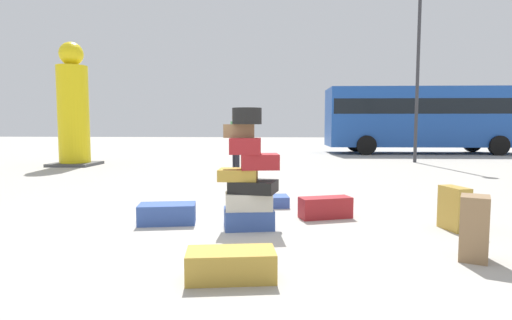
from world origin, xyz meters
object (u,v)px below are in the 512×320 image
suitcase_navy_behind_tower (167,214)px  suitcase_maroon_left_side (325,208)px  suitcase_tan_white_trunk (231,265)px  lamp_post (419,44)px  suitcase_navy_foreground_far (266,201)px  parked_bus (423,116)px  yellow_dummy_statue (73,111)px  suitcase_tower (248,180)px  person_bearded_onlooker (236,138)px  suitcase_tan_right_side (454,208)px  suitcase_brown_foreground_near (474,228)px

suitcase_navy_behind_tower → suitcase_maroon_left_side: size_ratio=1.02×
suitcase_tan_white_trunk → lamp_post: size_ratio=0.12×
suitcase_navy_foreground_far → parked_bus: (6.92, 13.64, 1.74)m
parked_bus → lamp_post: 5.88m
suitcase_navy_behind_tower → yellow_dummy_statue: bearing=114.6°
suitcase_navy_foreground_far → yellow_dummy_statue: 9.69m
suitcase_tower → suitcase_navy_foreground_far: suitcase_tower is taller
suitcase_maroon_left_side → person_bearded_onlooker: 5.70m
suitcase_maroon_left_side → parked_bus: bearing=48.7°
suitcase_tower → suitcase_maroon_left_side: size_ratio=2.10×
suitcase_navy_behind_tower → suitcase_maroon_left_side: 2.32m
suitcase_tower → suitcase_tan_right_side: size_ratio=2.80×
suitcase_tan_white_trunk → suitcase_brown_foreground_near: 2.53m
suitcase_tower → suitcase_navy_foreground_far: (0.16, 1.46, -0.56)m
suitcase_tower → parked_bus: 16.72m
suitcase_navy_behind_tower → parked_bus: bearing=50.5°
suitcase_tan_right_side → suitcase_maroon_left_side: bearing=144.7°
suitcase_navy_behind_tower → suitcase_brown_foreground_near: size_ratio=1.17×
suitcase_navy_foreground_far → suitcase_tan_right_side: 2.91m
lamp_post → parked_bus: bearing=69.7°
suitcase_navy_foreground_far → parked_bus: bearing=54.9°
suitcase_tan_right_side → yellow_dummy_statue: yellow_dummy_statue is taller
suitcase_navy_behind_tower → suitcase_maroon_left_side: suitcase_maroon_left_side is taller
person_bearded_onlooker → suitcase_tan_white_trunk: bearing=-21.4°
parked_bus → yellow_dummy_statue: bearing=-155.0°
suitcase_brown_foreground_near → suitcase_tan_right_side: (0.29, 1.24, -0.05)m
suitcase_tan_right_side → parked_bus: size_ratio=0.06×
suitcase_tower → parked_bus: bearing=64.9°
suitcase_navy_behind_tower → lamp_post: bearing=46.7°
suitcase_tower → suitcase_maroon_left_side: bearing=31.8°
suitcase_navy_behind_tower → person_bearded_onlooker: person_bearded_onlooker is taller
suitcase_brown_foreground_near → yellow_dummy_statue: bearing=158.8°
suitcase_navy_behind_tower → yellow_dummy_statue: size_ratio=0.19×
suitcase_tan_right_side → suitcase_brown_foreground_near: bearing=-119.0°
person_bearded_onlooker → lamp_post: size_ratio=0.25×
person_bearded_onlooker → suitcase_navy_foreground_far: bearing=-14.7°
suitcase_maroon_left_side → suitcase_brown_foreground_near: 2.27m
suitcase_maroon_left_side → suitcase_brown_foreground_near: suitcase_brown_foreground_near is taller
suitcase_tan_right_side → yellow_dummy_statue: size_ratio=0.14×
suitcase_navy_foreground_far → suitcase_tan_right_side: suitcase_tan_right_side is taller
suitcase_brown_foreground_near → lamp_post: size_ratio=0.10×
person_bearded_onlooker → parked_bus: bearing=110.6°
suitcase_navy_foreground_far → yellow_dummy_statue: bearing=128.1°
suitcase_tower → suitcase_tan_right_side: (2.73, 0.10, -0.37)m
suitcase_brown_foreground_near → suitcase_tan_right_side: 1.28m
yellow_dummy_statue → lamp_post: size_ratio=0.62×
suitcase_navy_behind_tower → parked_bus: size_ratio=0.08×
suitcase_navy_foreground_far → suitcase_maroon_left_side: 1.21m
person_bearded_onlooker → yellow_dummy_statue: bearing=-138.1°
suitcase_navy_behind_tower → suitcase_tan_right_side: suitcase_tan_right_side is taller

